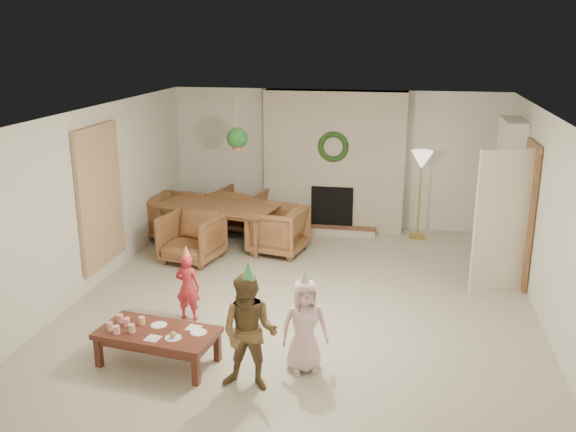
% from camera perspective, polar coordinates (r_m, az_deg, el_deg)
% --- Properties ---
extents(floor, '(7.00, 7.00, 0.00)m').
position_cam_1_polar(floor, '(8.47, 1.51, -7.69)').
color(floor, '#B7B29E').
rests_on(floor, ground).
extents(ceiling, '(7.00, 7.00, 0.00)m').
position_cam_1_polar(ceiling, '(7.79, 1.65, 9.33)').
color(ceiling, white).
rests_on(ceiling, wall_back).
extents(wall_back, '(7.00, 0.00, 7.00)m').
position_cam_1_polar(wall_back, '(11.42, 4.38, 5.23)').
color(wall_back, silver).
rests_on(wall_back, floor).
extents(wall_front, '(7.00, 0.00, 7.00)m').
position_cam_1_polar(wall_front, '(4.84, -5.14, -10.84)').
color(wall_front, silver).
rests_on(wall_front, floor).
extents(wall_left, '(0.00, 7.00, 7.00)m').
position_cam_1_polar(wall_left, '(9.00, -17.66, 1.41)').
color(wall_left, silver).
rests_on(wall_left, floor).
extents(wall_right, '(0.00, 7.00, 7.00)m').
position_cam_1_polar(wall_right, '(8.15, 22.89, -0.65)').
color(wall_right, silver).
rests_on(wall_right, floor).
extents(fireplace_mass, '(2.50, 0.40, 2.50)m').
position_cam_1_polar(fireplace_mass, '(11.22, 4.27, 5.03)').
color(fireplace_mass, '#4F2815').
rests_on(fireplace_mass, floor).
extents(fireplace_hearth, '(1.60, 0.30, 0.12)m').
position_cam_1_polar(fireplace_hearth, '(11.18, 3.93, -1.30)').
color(fireplace_hearth, brown).
rests_on(fireplace_hearth, floor).
extents(fireplace_firebox, '(0.75, 0.12, 0.75)m').
position_cam_1_polar(fireplace_firebox, '(11.23, 4.07, 0.85)').
color(fireplace_firebox, black).
rests_on(fireplace_firebox, floor).
extents(fireplace_wreath, '(0.54, 0.10, 0.54)m').
position_cam_1_polar(fireplace_wreath, '(10.94, 4.16, 6.34)').
color(fireplace_wreath, '#1A3915').
rests_on(fireplace_wreath, fireplace_mass).
extents(floor_lamp_base, '(0.29, 0.29, 0.03)m').
position_cam_1_polar(floor_lamp_base, '(11.18, 11.76, -1.86)').
color(floor_lamp_base, gold).
rests_on(floor_lamp_base, floor).
extents(floor_lamp_post, '(0.03, 0.03, 1.39)m').
position_cam_1_polar(floor_lamp_post, '(10.99, 11.97, 1.63)').
color(floor_lamp_post, gold).
rests_on(floor_lamp_post, floor).
extents(floor_lamp_shade, '(0.37, 0.37, 0.31)m').
position_cam_1_polar(floor_lamp_shade, '(10.84, 12.18, 5.05)').
color(floor_lamp_shade, beige).
rests_on(floor_lamp_shade, floor_lamp_post).
extents(bookshelf_carcass, '(0.30, 1.00, 2.20)m').
position_cam_1_polar(bookshelf_carcass, '(10.34, 19.43, 2.29)').
color(bookshelf_carcass, white).
rests_on(bookshelf_carcass, floor).
extents(bookshelf_shelf_a, '(0.30, 0.92, 0.03)m').
position_cam_1_polar(bookshelf_shelf_a, '(10.50, 18.99, -1.14)').
color(bookshelf_shelf_a, white).
rests_on(bookshelf_shelf_a, bookshelf_carcass).
extents(bookshelf_shelf_b, '(0.30, 0.92, 0.03)m').
position_cam_1_polar(bookshelf_shelf_b, '(10.40, 19.19, 0.96)').
color(bookshelf_shelf_b, white).
rests_on(bookshelf_shelf_b, bookshelf_carcass).
extents(bookshelf_shelf_c, '(0.30, 0.92, 0.03)m').
position_cam_1_polar(bookshelf_shelf_c, '(10.30, 19.40, 3.10)').
color(bookshelf_shelf_c, white).
rests_on(bookshelf_shelf_c, bookshelf_carcass).
extents(bookshelf_shelf_d, '(0.30, 0.92, 0.03)m').
position_cam_1_polar(bookshelf_shelf_d, '(10.22, 19.61, 5.28)').
color(bookshelf_shelf_d, white).
rests_on(bookshelf_shelf_d, bookshelf_carcass).
extents(books_row_lower, '(0.20, 0.40, 0.24)m').
position_cam_1_polar(books_row_lower, '(10.32, 19.06, -0.64)').
color(books_row_lower, maroon).
rests_on(books_row_lower, bookshelf_shelf_a).
extents(books_row_mid, '(0.20, 0.44, 0.24)m').
position_cam_1_polar(books_row_mid, '(10.41, 19.12, 1.78)').
color(books_row_mid, '#285B92').
rests_on(books_row_mid, bookshelf_shelf_b).
extents(books_row_upper, '(0.20, 0.36, 0.22)m').
position_cam_1_polar(books_row_upper, '(10.18, 19.44, 3.69)').
color(books_row_upper, '#AF8A25').
rests_on(books_row_upper, bookshelf_shelf_c).
extents(door_frame, '(0.05, 0.86, 2.04)m').
position_cam_1_polar(door_frame, '(9.33, 21.05, 0.14)').
color(door_frame, brown).
rests_on(door_frame, floor).
extents(door_leaf, '(0.77, 0.32, 2.00)m').
position_cam_1_polar(door_leaf, '(8.91, 19.05, -0.53)').
color(door_leaf, beige).
rests_on(door_leaf, floor).
extents(curtain_panel, '(0.06, 1.20, 2.00)m').
position_cam_1_polar(curtain_panel, '(9.15, -16.86, 1.73)').
color(curtain_panel, '#C4B08A').
rests_on(curtain_panel, wall_left).
extents(dining_table, '(2.17, 1.49, 0.70)m').
position_cam_1_polar(dining_table, '(10.57, -6.38, -0.78)').
color(dining_table, brown).
rests_on(dining_table, floor).
extents(dining_chair_near, '(0.98, 1.00, 0.77)m').
position_cam_1_polar(dining_chair_near, '(9.84, -8.82, -1.97)').
color(dining_chair_near, brown).
rests_on(dining_chair_near, floor).
extents(dining_chair_far, '(0.98, 1.00, 0.77)m').
position_cam_1_polar(dining_chair_far, '(11.30, -4.27, 0.61)').
color(dining_chair_far, brown).
rests_on(dining_chair_far, floor).
extents(dining_chair_left, '(1.00, 0.98, 0.77)m').
position_cam_1_polar(dining_chair_left, '(11.00, -10.38, -0.07)').
color(dining_chair_left, brown).
rests_on(dining_chair_left, floor).
extents(dining_chair_right, '(1.00, 0.98, 0.77)m').
position_cam_1_polar(dining_chair_right, '(10.10, -0.94, -1.29)').
color(dining_chair_right, brown).
rests_on(dining_chair_right, floor).
extents(hanging_plant_cord, '(0.01, 0.01, 0.70)m').
position_cam_1_polar(hanging_plant_cord, '(9.56, -4.73, 8.50)').
color(hanging_plant_cord, tan).
rests_on(hanging_plant_cord, ceiling).
extents(hanging_plant_pot, '(0.16, 0.16, 0.12)m').
position_cam_1_polar(hanging_plant_pot, '(9.62, -4.68, 6.44)').
color(hanging_plant_pot, brown).
rests_on(hanging_plant_pot, hanging_plant_cord).
extents(hanging_plant_foliage, '(0.32, 0.32, 0.32)m').
position_cam_1_polar(hanging_plant_foliage, '(9.60, -4.69, 7.14)').
color(hanging_plant_foliage, '#17461C').
rests_on(hanging_plant_foliage, hanging_plant_pot).
extents(coffee_table_top, '(1.35, 0.81, 0.06)m').
position_cam_1_polar(coffee_table_top, '(6.94, -11.88, -10.46)').
color(coffee_table_top, '#55281C').
rests_on(coffee_table_top, floor).
extents(coffee_table_apron, '(1.24, 0.70, 0.08)m').
position_cam_1_polar(coffee_table_apron, '(6.97, -11.85, -10.96)').
color(coffee_table_apron, '#55281C').
rests_on(coffee_table_apron, floor).
extents(coffee_leg_fl, '(0.08, 0.08, 0.33)m').
position_cam_1_polar(coffee_leg_fl, '(7.13, -16.98, -11.86)').
color(coffee_leg_fl, '#55281C').
rests_on(coffee_leg_fl, floor).
extents(coffee_leg_fr, '(0.08, 0.08, 0.33)m').
position_cam_1_polar(coffee_leg_fr, '(6.58, -8.45, -13.81)').
color(coffee_leg_fr, '#55281C').
rests_on(coffee_leg_fr, floor).
extents(coffee_leg_bl, '(0.08, 0.08, 0.33)m').
position_cam_1_polar(coffee_leg_bl, '(7.51, -14.67, -10.17)').
color(coffee_leg_bl, '#55281C').
rests_on(coffee_leg_bl, floor).
extents(coffee_leg_br, '(0.08, 0.08, 0.33)m').
position_cam_1_polar(coffee_leg_br, '(6.99, -6.49, -11.82)').
color(coffee_leg_br, '#55281C').
rests_on(coffee_leg_br, floor).
extents(cup_a, '(0.08, 0.08, 0.09)m').
position_cam_1_polar(cup_a, '(7.05, -16.03, -9.68)').
color(cup_a, white).
rests_on(cup_a, coffee_table_top).
extents(cup_b, '(0.08, 0.08, 0.09)m').
position_cam_1_polar(cup_b, '(7.19, -15.15, -9.06)').
color(cup_b, white).
rests_on(cup_b, coffee_table_top).
extents(cup_c, '(0.08, 0.08, 0.09)m').
position_cam_1_polar(cup_c, '(6.95, -15.45, -10.02)').
color(cup_c, white).
rests_on(cup_c, coffee_table_top).
extents(cup_d, '(0.08, 0.08, 0.09)m').
position_cam_1_polar(cup_d, '(7.09, -14.56, -9.38)').
color(cup_d, white).
rests_on(cup_d, coffee_table_top).
extents(cup_e, '(0.08, 0.08, 0.09)m').
position_cam_1_polar(cup_e, '(6.94, -14.12, -9.96)').
color(cup_e, white).
rests_on(cup_e, coffee_table_top).
extents(cup_f, '(0.08, 0.08, 0.09)m').
position_cam_1_polar(cup_f, '(7.08, -13.27, -9.32)').
color(cup_f, white).
rests_on(cup_f, coffee_table_top).
extents(plate_a, '(0.20, 0.20, 0.01)m').
position_cam_1_polar(plate_a, '(7.04, -11.76, -9.75)').
color(plate_a, white).
rests_on(plate_a, coffee_table_top).
extents(plate_b, '(0.20, 0.20, 0.01)m').
position_cam_1_polar(plate_b, '(6.74, -10.48, -10.92)').
color(plate_b, white).
rests_on(plate_b, coffee_table_top).
extents(plate_c, '(0.20, 0.20, 0.01)m').
position_cam_1_polar(plate_c, '(6.81, -8.20, -10.51)').
color(plate_c, white).
rests_on(plate_c, coffee_table_top).
extents(food_scoop, '(0.08, 0.08, 0.07)m').
position_cam_1_polar(food_scoop, '(6.72, -10.50, -10.63)').
color(food_scoop, tan).
rests_on(food_scoop, plate_b).
extents(napkin_left, '(0.17, 0.17, 0.01)m').
position_cam_1_polar(napkin_left, '(6.77, -12.29, -10.91)').
color(napkin_left, '#FDBACC').
rests_on(napkin_left, coffee_table_top).
extents(napkin_right, '(0.17, 0.17, 0.01)m').
position_cam_1_polar(napkin_right, '(6.91, -8.65, -10.11)').
color(napkin_right, '#FDBACC').
rests_on(napkin_right, coffee_table_top).
extents(child_red, '(0.32, 0.22, 0.86)m').
position_cam_1_polar(child_red, '(7.87, -9.19, -6.45)').
color(child_red, red).
rests_on(child_red, floor).
extents(party_hat_red, '(0.15, 0.15, 0.16)m').
position_cam_1_polar(party_hat_red, '(7.70, -9.34, -3.25)').
color(party_hat_red, gold).
rests_on(party_hat_red, child_red).
extents(child_plaid, '(0.62, 0.49, 1.22)m').
position_cam_1_polar(child_plaid, '(6.28, -3.56, -10.65)').
color(child_plaid, brown).
rests_on(child_plaid, floor).
extents(party_hat_plaid, '(0.19, 0.19, 0.20)m').
position_cam_1_polar(party_hat_plaid, '(6.01, -3.67, -5.09)').
color(party_hat_plaid, '#44A061').
rests_on(party_hat_plaid, child_plaid).
extents(child_pink, '(0.58, 0.48, 1.02)m').
position_cam_1_polar(child_pink, '(6.63, 1.53, -10.02)').
color(child_pink, '#F8C6D8').
rests_on(child_pink, floor).
extents(party_hat_pink, '(0.16, 0.16, 0.18)m').
position_cam_1_polar(party_hat_pink, '(6.40, 1.57, -5.60)').
color(party_hat_pink, silver).
rests_on(party_hat_pink, child_pink).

